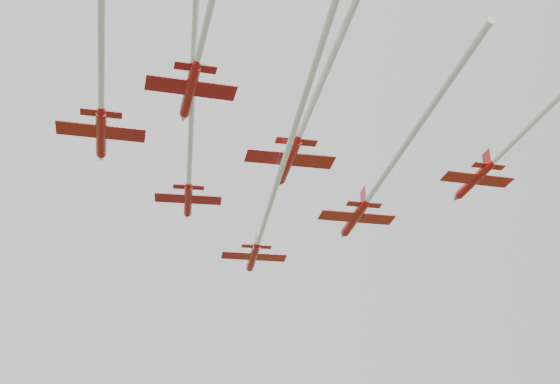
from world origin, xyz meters
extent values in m
cylinder|color=red|center=(3.22, 20.71, 57.84)|extent=(1.44, 8.78, 1.13)
cone|color=red|center=(3.41, 26.00, 57.84)|extent=(1.20, 1.89, 1.13)
cone|color=red|center=(3.04, 15.73, 57.84)|extent=(1.07, 1.27, 1.03)
ellipsoid|color=black|center=(3.29, 22.77, 58.25)|extent=(0.47, 0.99, 0.33)
cube|color=red|center=(3.19, 19.89, 57.58)|extent=(9.14, 3.00, 0.10)
cube|color=red|center=(3.08, 16.70, 57.84)|extent=(4.16, 1.38, 0.08)
cube|color=red|center=(3.08, 16.91, 58.97)|extent=(0.17, 1.85, 2.06)
cylinder|color=white|center=(2.08, -11.13, 57.79)|extent=(2.50, 52.61, 0.62)
cylinder|color=red|center=(-7.20, 5.30, 58.69)|extent=(1.46, 7.81, 1.01)
cone|color=red|center=(-6.92, 10.00, 58.69)|extent=(1.10, 1.70, 1.01)
cone|color=red|center=(-7.46, 0.88, 58.69)|extent=(0.98, 1.15, 0.91)
ellipsoid|color=black|center=(-7.09, 7.13, 59.06)|extent=(0.43, 0.89, 0.29)
cube|color=red|center=(-7.24, 4.57, 58.46)|extent=(8.17, 2.85, 0.09)
cube|color=red|center=(-7.41, 1.74, 58.69)|extent=(3.71, 1.31, 0.07)
cube|color=red|center=(-7.40, 1.93, 59.70)|extent=(0.19, 1.65, 1.83)
cylinder|color=white|center=(-9.08, -26.30, 58.65)|extent=(3.72, 53.37, 0.55)
cylinder|color=red|center=(14.17, 6.45, 58.45)|extent=(1.28, 9.22, 1.19)
cone|color=red|center=(14.11, 12.03, 58.45)|extent=(1.21, 1.96, 1.19)
cone|color=red|center=(14.22, 1.20, 58.45)|extent=(1.10, 1.31, 1.08)
ellipsoid|color=black|center=(14.15, 8.62, 58.89)|extent=(0.46, 1.03, 0.35)
cube|color=red|center=(14.18, 5.59, 58.18)|extent=(9.56, 2.91, 0.11)
cube|color=red|center=(14.21, 2.23, 58.45)|extent=(4.34, 1.34, 0.09)
cube|color=red|center=(14.21, 2.45, 59.65)|extent=(0.13, 1.95, 2.17)
cylinder|color=white|center=(14.39, -16.82, 58.40)|extent=(0.98, 34.85, 0.65)
cylinder|color=red|center=(-17.44, -7.56, 59.62)|extent=(1.36, 8.94, 1.15)
cone|color=red|center=(-17.57, -2.15, 59.62)|extent=(1.20, 1.91, 1.15)
cone|color=red|center=(-17.33, -12.64, 59.62)|extent=(1.08, 1.28, 1.05)
ellipsoid|color=black|center=(-17.49, -5.46, 60.04)|extent=(0.46, 1.01, 0.34)
cube|color=red|center=(-17.42, -8.39, 59.36)|extent=(9.29, 2.94, 0.10)
cube|color=red|center=(-17.35, -11.64, 59.62)|extent=(4.22, 1.35, 0.08)
cube|color=red|center=(-17.36, -11.43, 60.78)|extent=(0.15, 1.89, 2.10)
cylinder|color=red|center=(3.07, -6.16, 59.08)|extent=(1.28, 9.51, 1.23)
cone|color=red|center=(3.04, -0.40, 59.08)|extent=(1.24, 2.02, 1.23)
cone|color=red|center=(3.10, -11.59, 59.08)|extent=(1.13, 1.35, 1.12)
ellipsoid|color=black|center=(3.06, -3.93, 59.53)|extent=(0.47, 1.06, 0.36)
cube|color=red|center=(3.08, -7.06, 58.81)|extent=(9.86, 2.96, 0.11)
cube|color=red|center=(3.09, -10.53, 59.08)|extent=(4.48, 1.36, 0.09)
cube|color=red|center=(3.09, -10.30, 60.32)|extent=(0.12, 2.01, 2.24)
cylinder|color=red|center=(25.64, -4.89, 59.30)|extent=(1.43, 8.11, 1.04)
cone|color=red|center=(25.40, -0.01, 59.30)|extent=(1.13, 1.76, 1.04)
cone|color=red|center=(25.86, -9.49, 59.30)|extent=(1.00, 1.18, 0.95)
ellipsoid|color=black|center=(25.55, -3.00, 59.68)|extent=(0.44, 0.92, 0.30)
cube|color=red|center=(25.68, -5.65, 59.06)|extent=(8.46, 2.87, 0.09)
cube|color=red|center=(25.82, -8.59, 59.30)|extent=(3.85, 1.32, 0.08)
cube|color=red|center=(25.81, -8.40, 60.34)|extent=(0.18, 1.71, 1.90)
cylinder|color=red|center=(-8.91, -19.77, 58.16)|extent=(1.47, 8.14, 1.05)
cone|color=red|center=(-9.17, -14.87, 58.16)|extent=(1.14, 1.77, 1.05)
cone|color=red|center=(-8.67, -24.38, 58.16)|extent=(1.01, 1.19, 0.95)
ellipsoid|color=black|center=(-9.01, -17.87, 58.54)|extent=(0.45, 0.92, 0.30)
cube|color=red|center=(-8.87, -20.53, 57.92)|extent=(8.50, 2.92, 0.10)
cube|color=red|center=(-8.71, -23.48, 58.16)|extent=(3.86, 1.34, 0.08)
cube|color=red|center=(-8.72, -23.29, 59.21)|extent=(0.19, 1.72, 1.90)
camera|label=1|loc=(-11.72, -81.36, 17.84)|focal=50.00mm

